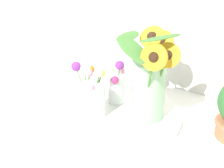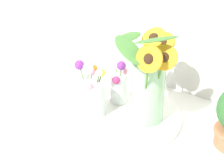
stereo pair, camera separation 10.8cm
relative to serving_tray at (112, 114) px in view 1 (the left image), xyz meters
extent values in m
plane|color=white|center=(-0.03, -0.11, -0.01)|extent=(6.00, 6.00, 0.00)
cylinder|color=white|center=(0.00, 0.00, 0.00)|extent=(0.50, 0.50, 0.02)
cylinder|color=#99CC9E|center=(0.12, 0.04, 0.11)|extent=(0.11, 0.11, 0.20)
torus|color=#99CC9E|center=(0.12, 0.04, 0.22)|extent=(0.12, 0.12, 0.01)
cylinder|color=#4C8438|center=(0.10, 0.08, 0.16)|extent=(0.03, 0.08, 0.22)
cylinder|color=gold|center=(0.09, 0.11, 0.28)|extent=(0.09, 0.07, 0.07)
sphere|color=#382314|center=(0.09, 0.11, 0.28)|extent=(0.04, 0.04, 0.04)
cylinder|color=#4C8438|center=(0.16, 0.03, 0.15)|extent=(0.07, 0.04, 0.23)
cylinder|color=gold|center=(0.19, 0.01, 0.27)|extent=(0.10, 0.04, 0.09)
sphere|color=#382314|center=(0.19, 0.01, 0.27)|extent=(0.03, 0.03, 0.03)
cylinder|color=#4C8438|center=(0.14, -0.01, 0.16)|extent=(0.06, 0.07, 0.21)
cylinder|color=gold|center=(0.17, -0.05, 0.27)|extent=(0.10, 0.03, 0.10)
sphere|color=#382314|center=(0.17, -0.05, 0.27)|extent=(0.03, 0.03, 0.03)
cylinder|color=#4C8438|center=(0.13, 0.08, 0.16)|extent=(0.01, 0.06, 0.21)
cylinder|color=gold|center=(0.13, 0.11, 0.27)|extent=(0.08, 0.07, 0.06)
sphere|color=#382314|center=(0.13, 0.11, 0.27)|extent=(0.03, 0.03, 0.03)
ellipsoid|color=#477F38|center=(0.03, 0.04, 0.29)|extent=(0.06, 0.12, 0.02)
ellipsoid|color=#477F38|center=(0.17, -0.01, 0.32)|extent=(0.13, 0.13, 0.04)
ellipsoid|color=#477F38|center=(0.10, -0.04, 0.28)|extent=(0.14, 0.08, 0.08)
cylinder|color=white|center=(-0.04, -0.05, 0.07)|extent=(0.08, 0.08, 0.12)
cylinder|color=#427533|center=(-0.04, -0.04, 0.10)|extent=(0.02, 0.02, 0.12)
sphere|color=white|center=(-0.03, -0.03, 0.17)|extent=(0.03, 0.03, 0.03)
cylinder|color=#427533|center=(-0.04, -0.07, 0.08)|extent=(0.02, 0.02, 0.10)
sphere|color=pink|center=(-0.03, -0.08, 0.13)|extent=(0.03, 0.03, 0.03)
cylinder|color=#427533|center=(-0.04, -0.03, 0.11)|extent=(0.02, 0.03, 0.11)
sphere|color=yellow|center=(-0.03, -0.02, 0.16)|extent=(0.03, 0.03, 0.03)
sphere|color=white|center=(-0.12, 0.00, 0.05)|extent=(0.07, 0.07, 0.07)
cylinder|color=white|center=(-0.12, 0.00, 0.09)|extent=(0.03, 0.03, 0.02)
cylinder|color=#568E42|center=(-0.14, 0.00, 0.10)|extent=(0.03, 0.01, 0.10)
sphere|color=purple|center=(-0.16, 0.00, 0.15)|extent=(0.04, 0.04, 0.04)
cylinder|color=#568E42|center=(-0.12, 0.01, 0.08)|extent=(0.02, 0.03, 0.11)
sphere|color=orange|center=(-0.11, 0.03, 0.14)|extent=(0.03, 0.03, 0.03)
cylinder|color=#568E42|center=(-0.12, 0.01, 0.09)|extent=(0.01, 0.02, 0.10)
sphere|color=white|center=(-0.12, 0.01, 0.14)|extent=(0.04, 0.04, 0.04)
cylinder|color=#568E42|center=(-0.10, 0.00, 0.08)|extent=(0.01, 0.01, 0.11)
sphere|color=pink|center=(-0.10, 0.00, 0.14)|extent=(0.03, 0.03, 0.03)
cylinder|color=white|center=(-0.03, 0.07, 0.07)|extent=(0.06, 0.06, 0.11)
cylinder|color=#568E42|center=(-0.02, 0.07, 0.11)|extent=(0.03, 0.03, 0.12)
sphere|color=purple|center=(-0.01, 0.06, 0.17)|extent=(0.03, 0.03, 0.03)
cylinder|color=#568E42|center=(-0.03, 0.09, 0.09)|extent=(0.01, 0.03, 0.08)
sphere|color=pink|center=(-0.03, 0.10, 0.13)|extent=(0.03, 0.03, 0.03)
cylinder|color=#568E42|center=(-0.03, 0.05, 0.07)|extent=(0.03, 0.02, 0.09)
sphere|color=#C6337A|center=(-0.01, 0.04, 0.12)|extent=(0.03, 0.03, 0.03)
cylinder|color=#568E42|center=(-0.04, 0.08, 0.09)|extent=(0.03, 0.03, 0.12)
sphere|color=white|center=(-0.05, 0.09, 0.15)|extent=(0.02, 0.02, 0.02)
camera|label=1|loc=(0.52, -0.81, 0.60)|focal=50.00mm
camera|label=2|loc=(0.61, -0.75, 0.60)|focal=50.00mm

